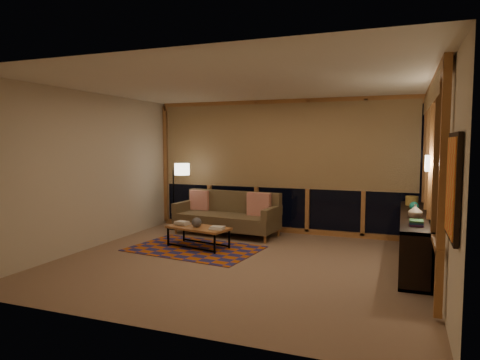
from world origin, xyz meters
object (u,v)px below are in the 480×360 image
(sofa, at_px, (226,214))
(floor_lamp, at_px, (174,196))
(bookshelf, at_px, (413,238))
(coffee_table, at_px, (198,237))

(sofa, relative_size, floor_lamp, 1.44)
(bookshelf, bearing_deg, coffee_table, -173.99)
(sofa, xyz_separation_m, coffee_table, (-0.06, -1.14, -0.23))
(floor_lamp, distance_m, bookshelf, 4.83)
(floor_lamp, bearing_deg, sofa, 19.63)
(coffee_table, distance_m, floor_lamp, 1.86)
(coffee_table, distance_m, bookshelf, 3.52)
(coffee_table, xyz_separation_m, floor_lamp, (-1.23, 1.30, 0.52))
(sofa, bearing_deg, floor_lamp, 177.96)
(sofa, bearing_deg, coffee_table, -87.72)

